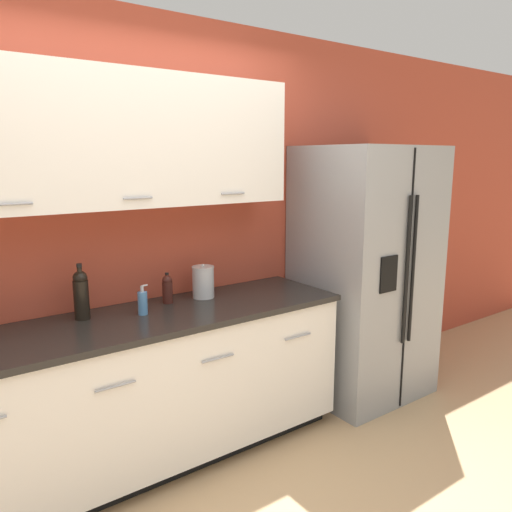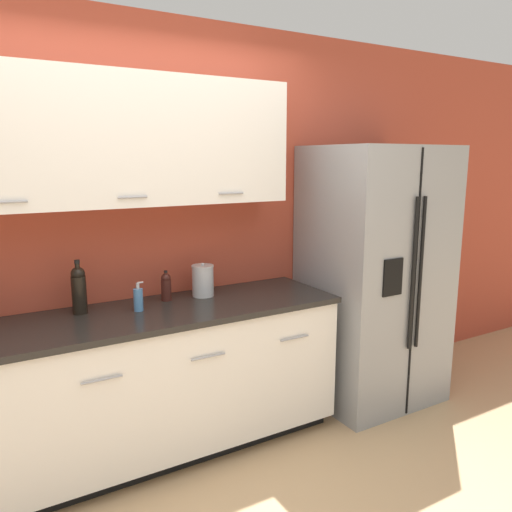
% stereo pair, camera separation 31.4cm
% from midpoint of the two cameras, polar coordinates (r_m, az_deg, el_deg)
% --- Properties ---
extents(wall_back, '(10.00, 0.39, 2.60)m').
position_cam_midpoint_polar(wall_back, '(3.05, -11.63, 5.04)').
color(wall_back, '#AD422D').
rests_on(wall_back, ground_plane).
extents(counter_unit, '(2.41, 0.64, 0.90)m').
position_cam_midpoint_polar(counter_unit, '(3.03, -10.08, -14.43)').
color(counter_unit, black).
rests_on(counter_unit, ground_plane).
extents(refrigerator, '(0.90, 0.78, 1.84)m').
position_cam_midpoint_polar(refrigerator, '(3.74, 15.67, -2.22)').
color(refrigerator, gray).
rests_on(refrigerator, ground_plane).
extents(wine_bottle, '(0.08, 0.08, 0.31)m').
position_cam_midpoint_polar(wine_bottle, '(2.89, -16.70, -3.68)').
color(wine_bottle, black).
rests_on(wine_bottle, counter_unit).
extents(soap_dispenser, '(0.06, 0.05, 0.17)m').
position_cam_midpoint_polar(soap_dispenser, '(2.89, -10.29, -4.93)').
color(soap_dispenser, '#4C7FB2').
rests_on(soap_dispenser, counter_unit).
extents(oil_bottle, '(0.06, 0.06, 0.19)m').
position_cam_midpoint_polar(oil_bottle, '(3.06, -7.36, -3.48)').
color(oil_bottle, '#3D1914').
rests_on(oil_bottle, counter_unit).
extents(steel_canister, '(0.14, 0.14, 0.21)m').
position_cam_midpoint_polar(steel_canister, '(3.14, -3.26, -2.85)').
color(steel_canister, '#B7B7BA').
rests_on(steel_canister, counter_unit).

